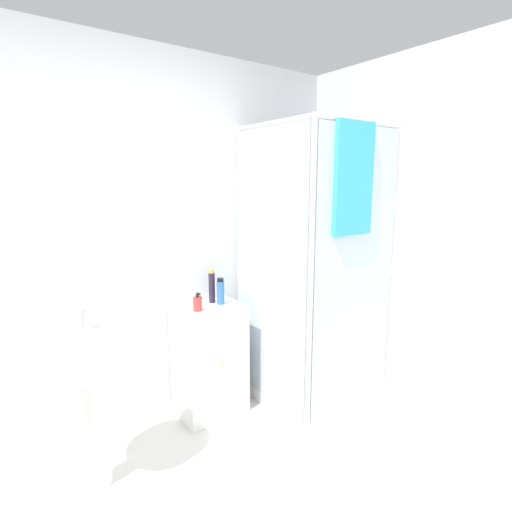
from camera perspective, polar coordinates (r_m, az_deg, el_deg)
The scene contains 7 objects.
wall_back at distance 2.69m, azimuth -18.61°, elevation 1.53°, with size 6.40×0.06×2.50m, color silver.
shower_enclosure at distance 3.03m, azimuth 8.03°, elevation -9.76°, with size 0.82×0.85×2.03m.
vanity_cabinet at distance 2.95m, azimuth -6.64°, elevation -14.52°, with size 0.46×0.36×0.80m.
sink at distance 2.34m, azimuth -22.39°, elevation -14.85°, with size 0.46×0.46×0.99m.
soap_dispenser at distance 2.71m, azimuth -8.35°, elevation -6.73°, with size 0.06×0.06×0.13m.
shampoo_bottle_tall_black at distance 2.86m, azimuth -6.33°, elevation -4.38°, with size 0.04×0.04×0.24m.
shampoo_bottle_blue at distance 2.82m, azimuth -5.09°, elevation -5.08°, with size 0.05×0.05×0.19m.
Camera 1 is at (-0.80, -0.84, 1.65)m, focal length 28.00 mm.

